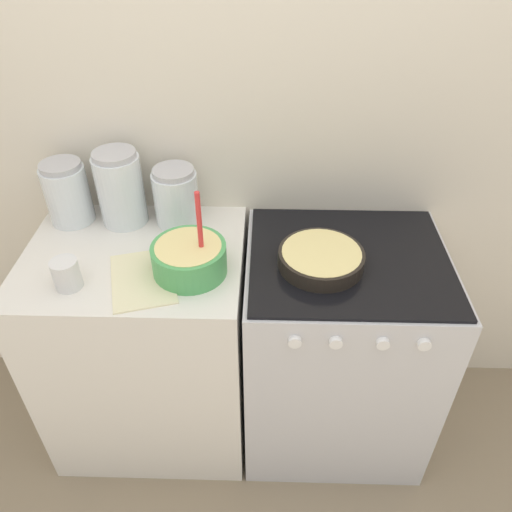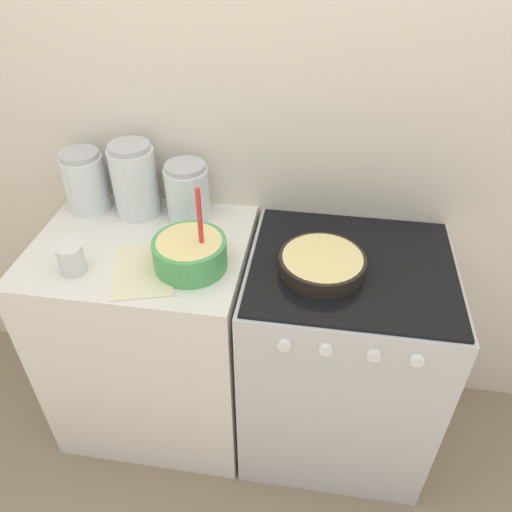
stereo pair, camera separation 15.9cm
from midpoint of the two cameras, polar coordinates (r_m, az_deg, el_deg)
ground_plane at (r=2.19m, az=-0.15°, el=-24.22°), size 12.00×12.00×0.00m
wall_back at (r=1.80m, az=2.99°, el=13.78°), size 4.49×0.05×2.40m
countertop_cabinet at (r=2.05m, az=-9.27°, el=-9.02°), size 0.74×0.60×0.91m
stove at (r=1.99m, az=11.75°, el=-11.33°), size 0.69×0.62×0.91m
mixing_bowl at (r=1.59m, az=-4.74°, el=0.37°), size 0.24×0.24×0.29m
baking_pan at (r=1.61m, az=10.36°, el=-0.94°), size 0.28×0.28×0.06m
storage_jar_left at (r=1.94m, az=-16.67°, el=7.73°), size 0.16×0.16×0.23m
storage_jar_middle at (r=1.86m, az=-11.27°, el=7.97°), size 0.16×0.16×0.27m
storage_jar_right at (r=1.82m, az=-5.35°, el=6.89°), size 0.16×0.16×0.21m
tin_can at (r=1.65m, az=-17.82°, el=-0.44°), size 0.08×0.08×0.10m
recipe_page at (r=1.63m, az=-10.00°, el=-1.64°), size 0.26×0.32×0.01m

